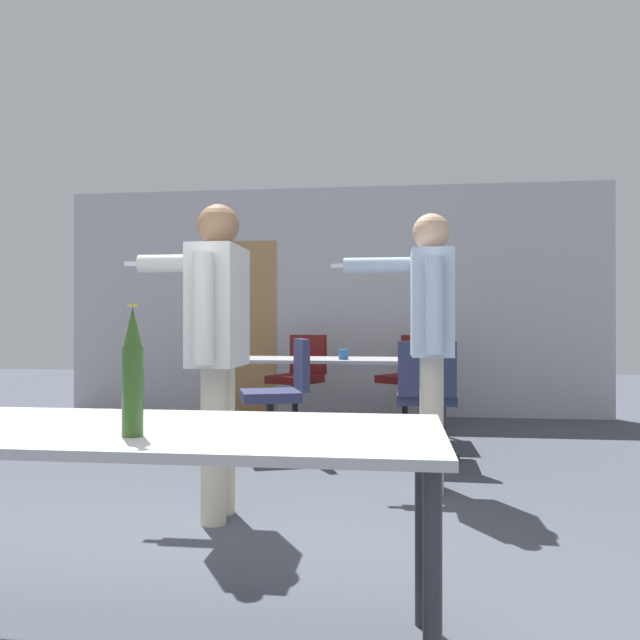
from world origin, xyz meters
The scene contains 11 objects.
back_wall centered at (-0.03, 5.81, 1.33)m, with size 6.37×0.12×2.67m.
conference_table_near centered at (-0.24, 0.44, 0.69)m, with size 2.29×0.77×0.75m.
conference_table_far centered at (0.14, 4.31, 0.68)m, with size 2.17×0.71×0.75m.
person_right_polo centered at (-0.24, 1.86, 1.05)m, with size 0.79×0.66×1.74m.
person_far_watching centered at (0.97, 2.59, 1.08)m, with size 0.81×0.68×1.79m.
office_chair_side_rolled centered at (-0.19, 3.50, 0.45)m, with size 0.64×0.59×0.95m.
office_chair_far_left centered at (-0.26, 5.03, 0.45)m, with size 0.62×0.66×0.95m.
office_chair_far_right centered at (0.90, 5.23, 0.45)m, with size 0.67×0.69×0.94m.
office_chair_mid_tucked centered at (1.00, 3.46, 0.45)m, with size 0.52×0.56×0.94m.
beer_bottle centered at (-0.02, 0.27, 0.93)m, with size 0.06×0.06×0.39m.
drink_cup centered at (0.28, 4.16, 0.79)m, with size 0.09×0.09×0.09m.
Camera 1 is at (0.76, -1.50, 1.09)m, focal length 35.00 mm.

